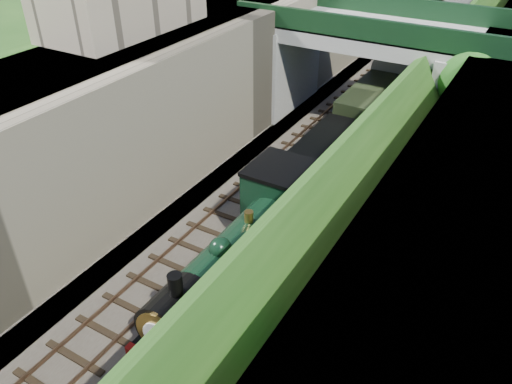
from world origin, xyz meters
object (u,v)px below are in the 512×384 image
at_px(tree, 475,82).
at_px(tender, 327,171).
at_px(road_bridge, 389,65).
at_px(locomotive, 247,254).

relative_size(tree, tender, 1.10).
bearing_deg(road_bridge, locomotive, -89.10).
relative_size(road_bridge, tender, 2.67).
xyz_separation_m(locomotive, tender, (-0.00, 7.36, -0.27)).
distance_m(road_bridge, tree, 5.40).
height_order(road_bridge, locomotive, road_bridge).
xyz_separation_m(tree, locomotive, (-4.71, -14.33, -2.75)).
bearing_deg(tender, road_bridge, 91.63).
xyz_separation_m(road_bridge, locomotive, (0.26, -16.37, -2.18)).
bearing_deg(tree, tender, -124.06).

